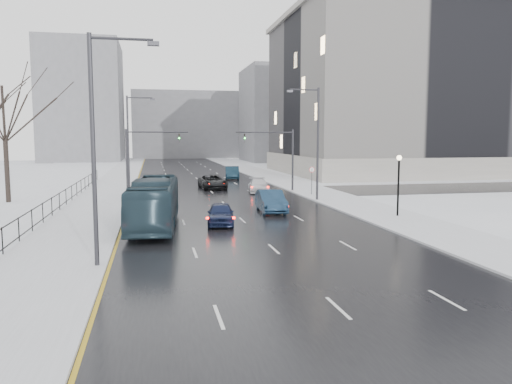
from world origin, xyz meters
TOP-DOWN VIEW (x-y plane):
  - road at (0.00, 60.00)m, footprint 16.00×150.00m
  - cross_road at (0.00, 48.00)m, footprint 130.00×10.00m
  - sidewalk_left at (-10.50, 60.00)m, footprint 5.00×150.00m
  - sidewalk_right at (10.50, 60.00)m, footprint 5.00×150.00m
  - park_strip at (-20.00, 60.00)m, footprint 14.00×150.00m
  - tree_park_e at (-18.20, 44.00)m, footprint 9.45×9.45m
  - iron_fence at (-13.00, 30.00)m, footprint 0.06×70.00m
  - streetlight_r_mid at (8.17, 40.00)m, footprint 2.95×0.25m
  - streetlight_l_near at (-8.17, 20.00)m, footprint 2.95×0.25m
  - streetlight_l_far at (-8.17, 52.00)m, footprint 2.95×0.25m
  - lamppost_r_mid at (11.00, 30.00)m, footprint 0.36×0.36m
  - mast_signal_right at (7.33, 48.00)m, footprint 6.10×0.33m
  - mast_signal_left at (-7.33, 48.00)m, footprint 6.10×0.33m
  - no_uturn_sign at (9.20, 44.00)m, footprint 0.60×0.06m
  - civic_building at (35.00, 72.00)m, footprint 41.00×31.00m
  - bldg_far_right at (28.00, 115.00)m, footprint 24.00×20.00m
  - bldg_far_left at (-22.00, 125.00)m, footprint 18.00×22.00m
  - bldg_far_center at (4.00, 140.00)m, footprint 30.00×18.00m
  - bus at (-5.88, 29.63)m, footprint 3.50×11.24m
  - sedan_center_near at (-1.68, 29.67)m, footprint 2.22×4.35m
  - sedan_right_near at (2.78, 34.26)m, footprint 2.07×5.17m
  - sedan_right_cross at (0.50, 52.26)m, footprint 2.96×5.73m
  - sedan_right_far at (4.69, 47.71)m, footprint 2.60×5.07m
  - sedan_right_distant at (4.62, 64.52)m, footprint 2.52×5.42m

SIDE VIEW (x-z plane):
  - tree_park_e at x=-18.20m, z-range -6.75..6.75m
  - road at x=0.00m, z-range 0.00..0.04m
  - cross_road at x=0.00m, z-range 0.00..0.04m
  - park_strip at x=-20.00m, z-range 0.00..0.12m
  - sidewalk_left at x=-10.50m, z-range 0.00..0.16m
  - sidewalk_right at x=10.50m, z-range 0.00..0.16m
  - sedan_right_far at x=4.69m, z-range 0.04..1.45m
  - sedan_center_near at x=-1.68m, z-range 0.04..1.46m
  - sedan_right_cross at x=0.50m, z-range 0.04..1.59m
  - sedan_right_near at x=2.78m, z-range 0.04..1.71m
  - sedan_right_distant at x=4.62m, z-range 0.04..1.76m
  - iron_fence at x=-13.00m, z-range 0.26..1.56m
  - bus at x=-5.88m, z-range 0.04..3.12m
  - no_uturn_sign at x=9.20m, z-range 0.95..3.65m
  - lamppost_r_mid at x=11.00m, z-range 0.80..5.08m
  - mast_signal_right at x=7.33m, z-range 0.86..7.36m
  - mast_signal_left at x=-7.33m, z-range 0.86..7.36m
  - streetlight_r_mid at x=8.17m, z-range 0.62..10.62m
  - streetlight_l_near at x=-8.17m, z-range 0.62..10.62m
  - streetlight_l_far at x=-8.17m, z-range 0.62..10.62m
  - bldg_far_center at x=4.00m, z-range 0.00..18.00m
  - bldg_far_right at x=28.00m, z-range 0.00..22.00m
  - civic_building at x=35.00m, z-range -1.19..23.61m
  - bldg_far_left at x=-22.00m, z-range 0.00..28.00m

